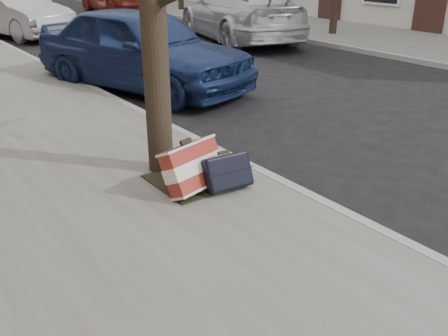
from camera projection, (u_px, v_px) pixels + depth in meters
ground at (401, 181)px, 5.64m from camera, size 120.00×120.00×0.00m
far_sidewalk at (207, 12)px, 20.92m from camera, size 4.00×70.00×0.12m
dirt_patch at (195, 179)px, 5.38m from camera, size 0.85×0.85×0.02m
suitcase_red at (193, 167)px, 5.06m from camera, size 0.73×0.51×0.51m
suitcase_navy at (227, 171)px, 5.10m from camera, size 0.54×0.35×0.40m
car_near_front at (142, 48)px, 9.17m from camera, size 2.97×4.76×1.51m
car_near_mid at (15, 13)px, 14.97m from camera, size 2.48×4.52×1.41m
car_far_front at (240, 13)px, 14.29m from camera, size 3.49×5.71×1.55m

